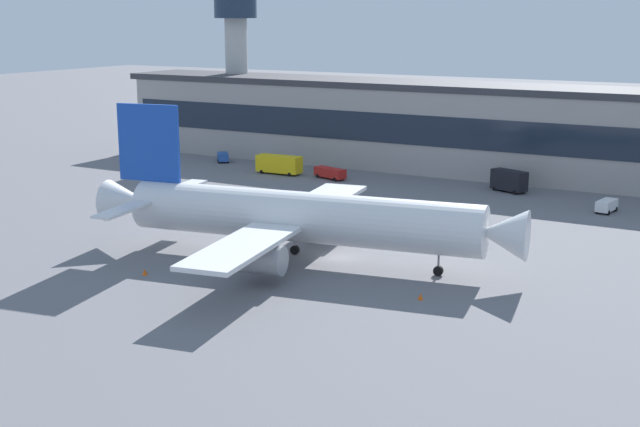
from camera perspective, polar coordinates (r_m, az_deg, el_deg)
name	(u,v)px	position (r m, az deg, el deg)	size (l,w,h in m)	color
ground_plane	(338,257)	(102.43, 1.22, -2.93)	(600.00, 600.00, 0.00)	slate
terminal_building	(502,131)	(156.96, 11.99, 5.40)	(158.58, 15.68, 16.18)	#9E9993
airliner	(296,217)	(99.60, -1.60, -0.20)	(52.18, 44.32, 17.75)	white
control_tower	(236,51)	(185.04, -5.59, 10.71)	(8.93, 8.93, 33.64)	#B7B7B2
belt_loader	(331,173)	(151.23, 0.70, 2.74)	(6.70, 3.90, 1.95)	red
stair_truck	(509,180)	(143.47, 12.42, 2.20)	(6.46, 4.46, 3.55)	black
follow_me_car	(607,205)	(132.32, 18.53, 0.54)	(2.57, 4.64, 1.85)	white
fuel_truck	(278,164)	(156.34, -2.79, 3.33)	(8.46, 3.00, 3.35)	yellow
baggage_tug	(223,157)	(169.92, -6.48, 3.77)	(3.84, 4.05, 1.85)	#2651A5
traffic_cone_0	(420,296)	(87.97, 6.70, -5.50)	(0.55, 0.55, 0.69)	#F2590C
traffic_cone_1	(145,272)	(97.44, -11.57, -3.83)	(0.57, 0.57, 0.71)	#F2590C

